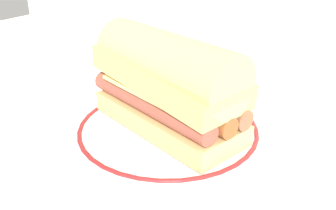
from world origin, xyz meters
The scene contains 4 objects.
ground_plane centered at (0.00, 0.00, 0.00)m, with size 1.50×1.50×0.00m, color white.
plate centered at (0.01, 0.02, 0.01)m, with size 0.26×0.26×0.01m.
sausage_sandwich centered at (0.01, 0.02, 0.08)m, with size 0.22×0.13×0.12m.
salt_shaker centered at (-0.04, 0.22, 0.04)m, with size 0.03×0.03×0.08m.
Camera 1 is at (0.28, -0.33, 0.26)m, focal length 40.72 mm.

